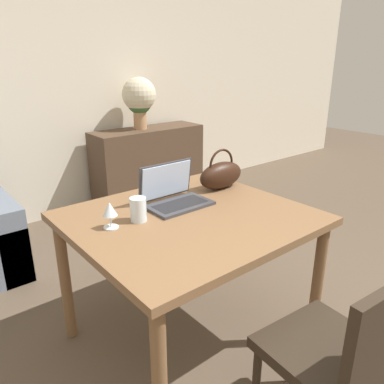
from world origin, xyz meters
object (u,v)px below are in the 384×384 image
at_px(wine_glass, 110,211).
at_px(handbag, 221,175).
at_px(drinking_glass, 138,209).
at_px(laptop, 173,193).
at_px(chair, 344,352).
at_px(flower_vase, 139,98).

bearing_deg(wine_glass, handbag, 6.39).
distance_m(drinking_glass, wine_glass, 0.15).
xyz_separation_m(laptop, handbag, (0.38, 0.02, 0.03)).
relative_size(chair, drinking_glass, 7.04).
bearing_deg(wine_glass, drinking_glass, -5.14).
bearing_deg(wine_glass, chair, -66.20).
height_order(chair, handbag, handbag).
xyz_separation_m(drinking_glass, handbag, (0.65, 0.10, 0.03)).
xyz_separation_m(chair, handbag, (0.36, 1.06, 0.37)).
height_order(drinking_glass, wine_glass, wine_glass).
bearing_deg(chair, handbag, 76.26).
xyz_separation_m(drinking_glass, wine_glass, (-0.14, 0.01, 0.03)).
relative_size(wine_glass, handbag, 0.40).
relative_size(wine_glass, flower_vase, 0.25).
bearing_deg(handbag, chair, -108.86).
xyz_separation_m(chair, wine_glass, (-0.43, 0.97, 0.38)).
height_order(chair, laptop, laptop).
distance_m(laptop, wine_glass, 0.42).
relative_size(laptop, handbag, 1.07).
distance_m(laptop, handbag, 0.38).
bearing_deg(flower_vase, drinking_glass, -122.32).
distance_m(wine_glass, flower_vase, 2.31).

